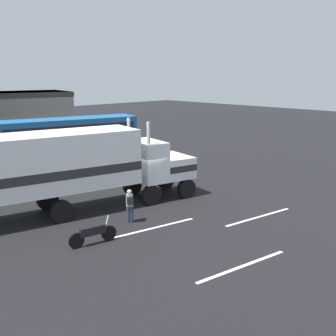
{
  "coord_description": "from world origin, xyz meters",
  "views": [
    {
      "loc": [
        -14.98,
        -16.63,
        6.98
      ],
      "look_at": [
        1.2,
        -0.17,
        1.6
      ],
      "focal_mm": 44.04,
      "sensor_mm": 36.0,
      "label": 1
    }
  ],
  "objects_px": {
    "semi_truck": "(54,166)",
    "parked_bus": "(69,135)",
    "motorcycle": "(93,233)",
    "person_bystander": "(130,205)"
  },
  "relations": [
    {
      "from": "person_bystander",
      "to": "motorcycle",
      "type": "height_order",
      "value": "person_bystander"
    },
    {
      "from": "person_bystander",
      "to": "parked_bus",
      "type": "bearing_deg",
      "value": 68.84
    },
    {
      "from": "parked_bus",
      "to": "motorcycle",
      "type": "height_order",
      "value": "parked_bus"
    },
    {
      "from": "semi_truck",
      "to": "parked_bus",
      "type": "bearing_deg",
      "value": 55.87
    },
    {
      "from": "person_bystander",
      "to": "motorcycle",
      "type": "relative_size",
      "value": 0.78
    },
    {
      "from": "person_bystander",
      "to": "parked_bus",
      "type": "height_order",
      "value": "parked_bus"
    },
    {
      "from": "semi_truck",
      "to": "motorcycle",
      "type": "height_order",
      "value": "semi_truck"
    },
    {
      "from": "motorcycle",
      "to": "semi_truck",
      "type": "bearing_deg",
      "value": 80.14
    },
    {
      "from": "parked_bus",
      "to": "motorcycle",
      "type": "xyz_separation_m",
      "value": [
        -8.33,
        -15.44,
        -1.58
      ]
    },
    {
      "from": "semi_truck",
      "to": "person_bystander",
      "type": "relative_size",
      "value": 8.81
    }
  ]
}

